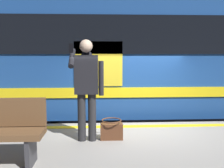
# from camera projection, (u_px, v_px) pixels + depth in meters

# --- Properties ---
(ground_plane) EXTENTS (23.85, 23.85, 0.00)m
(ground_plane) POSITION_uv_depth(u_px,v_px,m) (132.00, 167.00, 5.61)
(ground_plane) COLOR #3D3D3F
(safety_line) EXTENTS (14.73, 0.16, 0.01)m
(safety_line) POSITION_uv_depth(u_px,v_px,m) (135.00, 126.00, 5.19)
(safety_line) COLOR yellow
(safety_line) RESTS_ON platform
(track_rail_near) EXTENTS (19.53, 0.08, 0.16)m
(track_rail_near) POSITION_uv_depth(u_px,v_px,m) (127.00, 144.00, 6.82)
(track_rail_near) COLOR slate
(track_rail_near) RESTS_ON ground
(track_rail_far) EXTENTS (19.53, 0.08, 0.16)m
(track_rail_far) POSITION_uv_depth(u_px,v_px,m) (122.00, 128.00, 8.25)
(track_rail_far) COLOR slate
(track_rail_far) RESTS_ON ground
(train_carriage) EXTENTS (10.55, 2.90, 4.06)m
(train_carriage) POSITION_uv_depth(u_px,v_px,m) (161.00, 53.00, 7.28)
(train_carriage) COLOR #1E478C
(train_carriage) RESTS_ON ground
(passenger) EXTENTS (0.57, 0.55, 1.75)m
(passenger) POSITION_uv_depth(u_px,v_px,m) (87.00, 82.00, 4.24)
(passenger) COLOR #262628
(passenger) RESTS_ON platform
(handbag) EXTENTS (0.40, 0.36, 0.36)m
(handbag) POSITION_uv_depth(u_px,v_px,m) (112.00, 130.00, 4.40)
(handbag) COLOR #59331E
(handbag) RESTS_ON platform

